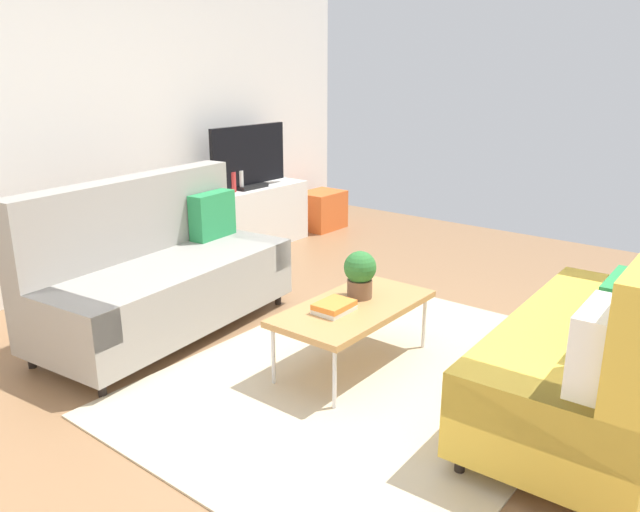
{
  "coord_description": "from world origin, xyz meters",
  "views": [
    {
      "loc": [
        -3.0,
        -2.07,
        1.86
      ],
      "look_at": [
        0.06,
        0.36,
        0.65
      ],
      "focal_mm": 34.78,
      "sensor_mm": 36.0,
      "label": 1
    }
  ],
  "objects_px": {
    "potted_plant": "(360,273)",
    "bottle_1": "(241,181)",
    "couch_beige": "(160,272)",
    "coffee_table": "(354,309)",
    "tv": "(249,158)",
    "vase_1": "(213,186)",
    "table_book_0": "(334,309)",
    "vase_0": "(202,190)",
    "tv_console": "(249,218)",
    "bottle_0": "(233,182)",
    "storage_trunk": "(322,210)",
    "couch_green": "(607,347)"
  },
  "relations": [
    {
      "from": "storage_trunk",
      "to": "vase_1",
      "type": "relative_size",
      "value": 3.22
    },
    {
      "from": "bottle_0",
      "to": "table_book_0",
      "type": "bearing_deg",
      "value": -121.52
    },
    {
      "from": "couch_beige",
      "to": "storage_trunk",
      "type": "bearing_deg",
      "value": -169.1
    },
    {
      "from": "vase_1",
      "to": "bottle_1",
      "type": "height_order",
      "value": "bottle_1"
    },
    {
      "from": "coffee_table",
      "to": "bottle_0",
      "type": "bearing_deg",
      "value": 61.73
    },
    {
      "from": "potted_plant",
      "to": "bottle_1",
      "type": "distance_m",
      "value": 2.68
    },
    {
      "from": "vase_0",
      "to": "bottle_0",
      "type": "distance_m",
      "value": 0.35
    },
    {
      "from": "coffee_table",
      "to": "bottle_0",
      "type": "xyz_separation_m",
      "value": [
        1.3,
        2.41,
        0.35
      ]
    },
    {
      "from": "couch_beige",
      "to": "tv",
      "type": "distance_m",
      "value": 2.24
    },
    {
      "from": "vase_0",
      "to": "bottle_0",
      "type": "height_order",
      "value": "bottle_0"
    },
    {
      "from": "bottle_0",
      "to": "bottle_1",
      "type": "height_order",
      "value": "same"
    },
    {
      "from": "tv_console",
      "to": "vase_0",
      "type": "bearing_deg",
      "value": 175.07
    },
    {
      "from": "couch_beige",
      "to": "tv_console",
      "type": "relative_size",
      "value": 1.41
    },
    {
      "from": "couch_beige",
      "to": "vase_0",
      "type": "relative_size",
      "value": 16.08
    },
    {
      "from": "coffee_table",
      "to": "storage_trunk",
      "type": "distance_m",
      "value": 3.54
    },
    {
      "from": "couch_green",
      "to": "bottle_0",
      "type": "bearing_deg",
      "value": 73.33
    },
    {
      "from": "couch_beige",
      "to": "tv",
      "type": "relative_size",
      "value": 1.98
    },
    {
      "from": "coffee_table",
      "to": "bottle_0",
      "type": "relative_size",
      "value": 5.49
    },
    {
      "from": "coffee_table",
      "to": "table_book_0",
      "type": "bearing_deg",
      "value": 169.39
    },
    {
      "from": "couch_green",
      "to": "vase_1",
      "type": "height_order",
      "value": "couch_green"
    },
    {
      "from": "table_book_0",
      "to": "tv",
      "type": "bearing_deg",
      "value": 54.56
    },
    {
      "from": "tv",
      "to": "bottle_1",
      "type": "relative_size",
      "value": 4.98
    },
    {
      "from": "storage_trunk",
      "to": "table_book_0",
      "type": "height_order",
      "value": "table_book_0"
    },
    {
      "from": "table_book_0",
      "to": "vase_1",
      "type": "bearing_deg",
      "value": 62.76
    },
    {
      "from": "tv_console",
      "to": "bottle_0",
      "type": "xyz_separation_m",
      "value": [
        -0.25,
        -0.04,
        0.42
      ]
    },
    {
      "from": "tv",
      "to": "potted_plant",
      "type": "distance_m",
      "value": 2.79
    },
    {
      "from": "couch_green",
      "to": "tv",
      "type": "height_order",
      "value": "tv"
    },
    {
      "from": "potted_plant",
      "to": "vase_0",
      "type": "bearing_deg",
      "value": 71.28
    },
    {
      "from": "couch_green",
      "to": "tv",
      "type": "xyz_separation_m",
      "value": [
        1.26,
        3.85,
        0.51
      ]
    },
    {
      "from": "vase_0",
      "to": "bottle_0",
      "type": "relative_size",
      "value": 0.61
    },
    {
      "from": "storage_trunk",
      "to": "bottle_1",
      "type": "distance_m",
      "value": 1.35
    },
    {
      "from": "couch_beige",
      "to": "coffee_table",
      "type": "bearing_deg",
      "value": 99.4
    },
    {
      "from": "vase_0",
      "to": "vase_1",
      "type": "xyz_separation_m",
      "value": [
        0.14,
        0.0,
        0.02
      ]
    },
    {
      "from": "bottle_0",
      "to": "couch_green",
      "type": "bearing_deg",
      "value": -104.78
    },
    {
      "from": "couch_green",
      "to": "tv_console",
      "type": "relative_size",
      "value": 1.38
    },
    {
      "from": "couch_green",
      "to": "vase_0",
      "type": "xyz_separation_m",
      "value": [
        0.68,
        3.92,
        0.25
      ]
    },
    {
      "from": "table_book_0",
      "to": "bottle_1",
      "type": "height_order",
      "value": "bottle_1"
    },
    {
      "from": "couch_green",
      "to": "potted_plant",
      "type": "bearing_deg",
      "value": 93.93
    },
    {
      "from": "vase_0",
      "to": "bottle_1",
      "type": "distance_m",
      "value": 0.45
    },
    {
      "from": "tv",
      "to": "coffee_table",
      "type": "bearing_deg",
      "value": -122.44
    },
    {
      "from": "vase_1",
      "to": "potted_plant",
      "type": "bearing_deg",
      "value": -111.66
    },
    {
      "from": "vase_1",
      "to": "tv_console",
      "type": "bearing_deg",
      "value": -6.53
    },
    {
      "from": "coffee_table",
      "to": "bottle_1",
      "type": "relative_size",
      "value": 5.48
    },
    {
      "from": "couch_beige",
      "to": "table_book_0",
      "type": "xyz_separation_m",
      "value": [
        0.23,
        -1.39,
        -0.01
      ]
    },
    {
      "from": "potted_plant",
      "to": "vase_1",
      "type": "xyz_separation_m",
      "value": [
        0.97,
        2.45,
        0.13
      ]
    },
    {
      "from": "couch_beige",
      "to": "table_book_0",
      "type": "distance_m",
      "value": 1.41
    },
    {
      "from": "bottle_1",
      "to": "storage_trunk",
      "type": "bearing_deg",
      "value": -2.77
    },
    {
      "from": "tv_console",
      "to": "couch_beige",
      "type": "bearing_deg",
      "value": -152.04
    },
    {
      "from": "tv",
      "to": "storage_trunk",
      "type": "height_order",
      "value": "tv"
    },
    {
      "from": "bottle_1",
      "to": "tv_console",
      "type": "bearing_deg",
      "value": 15.85
    }
  ]
}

